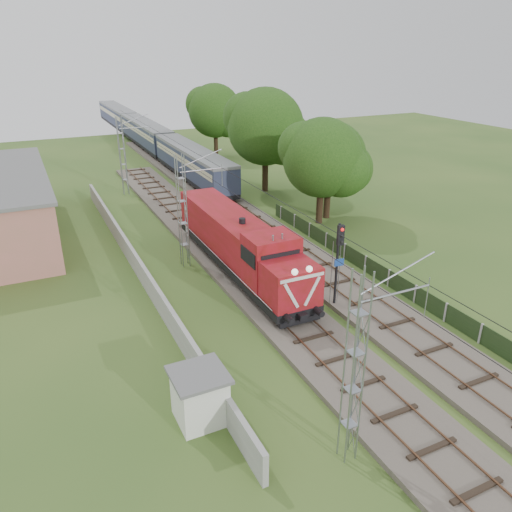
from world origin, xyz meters
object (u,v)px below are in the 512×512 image
relay_hut (200,396)px  coach_rake (146,133)px  locomotive (240,243)px  signal_post (339,252)px

relay_hut → coach_rake: bearing=78.0°
locomotive → relay_hut: locomotive is taller
locomotive → relay_hut: 14.69m
coach_rake → relay_hut: (-12.40, -58.56, -1.20)m
locomotive → coach_rake: locomotive is taller
signal_post → relay_hut: size_ratio=2.29×
signal_post → relay_hut: signal_post is taller
signal_post → relay_hut: 12.27m
locomotive → coach_rake: (5.00, 45.92, 0.16)m
coach_rake → signal_post: size_ratio=11.76×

